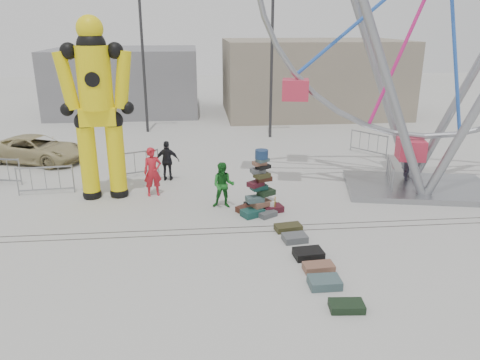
{
  "coord_description": "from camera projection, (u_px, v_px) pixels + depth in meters",
  "views": [
    {
      "loc": [
        -1.15,
        -12.5,
        6.21
      ],
      "look_at": [
        0.26,
        2.16,
        1.19
      ],
      "focal_mm": 35.0,
      "sensor_mm": 36.0,
      "label": 1
    }
  ],
  "objects": [
    {
      "name": "lamp_post_left",
      "position": [
        144.0,
        53.0,
        26.22
      ],
      "size": [
        1.41,
        0.25,
        8.0
      ],
      "color": "#2D2D30",
      "rests_on": "ground"
    },
    {
      "name": "row_case_2",
      "position": [
        308.0,
        254.0,
        12.93
      ],
      "size": [
        0.85,
        0.65,
        0.22
      ],
      "primitive_type": "cube",
      "rotation": [
        0.0,
        0.0,
        0.1
      ],
      "color": "black",
      "rests_on": "ground"
    },
    {
      "name": "row_case_0",
      "position": [
        288.0,
        228.0,
        14.59
      ],
      "size": [
        0.88,
        0.58,
        0.19
      ],
      "primitive_type": "cube",
      "rotation": [
        0.0,
        0.0,
        0.15
      ],
      "color": "#3A391D",
      "rests_on": "ground"
    },
    {
      "name": "barricade_dummy_b",
      "position": [
        45.0,
        180.0,
        17.54
      ],
      "size": [
        2.0,
        0.26,
        1.1
      ],
      "primitive_type": null,
      "rotation": [
        0.0,
        0.0,
        0.08
      ],
      "color": "gray",
      "rests_on": "ground"
    },
    {
      "name": "barricade_dummy_c",
      "position": [
        135.0,
        164.0,
        19.5
      ],
      "size": [
        1.91,
        0.8,
        1.1
      ],
      "primitive_type": null,
      "rotation": [
        0.0,
        0.0,
        0.36
      ],
      "color": "gray",
      "rests_on": "ground"
    },
    {
      "name": "suitcase_tower",
      "position": [
        260.0,
        195.0,
        15.84
      ],
      "size": [
        1.69,
        1.48,
        2.21
      ],
      "rotation": [
        0.0,
        0.0,
        0.41
      ],
      "color": "#184843",
      "rests_on": "ground"
    },
    {
      "name": "ground",
      "position": [
        238.0,
        242.0,
        13.89
      ],
      "size": [
        90.0,
        90.0,
        0.0
      ],
      "primitive_type": "plane",
      "color": "#9E9E99",
      "rests_on": "ground"
    },
    {
      "name": "building_left",
      "position": [
        126.0,
        80.0,
        33.36
      ],
      "size": [
        10.0,
        8.0,
        4.4
      ],
      "primitive_type": "cube",
      "color": "gray",
      "rests_on": "ground"
    },
    {
      "name": "row_case_1",
      "position": [
        295.0,
        238.0,
        13.89
      ],
      "size": [
        0.76,
        0.6,
        0.2
      ],
      "primitive_type": "cube",
      "rotation": [
        0.0,
        0.0,
        0.13
      ],
      "color": "#55595C",
      "rests_on": "ground"
    },
    {
      "name": "crash_test_dummy",
      "position": [
        97.0,
        103.0,
        16.31
      ],
      "size": [
        2.63,
        1.16,
        6.63
      ],
      "rotation": [
        0.0,
        0.0,
        0.07
      ],
      "color": "black",
      "rests_on": "ground"
    },
    {
      "name": "pedestrian_red",
      "position": [
        153.0,
        172.0,
        17.29
      ],
      "size": [
        0.76,
        0.59,
        1.84
      ],
      "primitive_type": "imported",
      "rotation": [
        0.0,
        0.0,
        0.25
      ],
      "color": "red",
      "rests_on": "ground"
    },
    {
      "name": "steamer_trunk",
      "position": [
        263.0,
        204.0,
        16.16
      ],
      "size": [
        0.93,
        0.64,
        0.4
      ],
      "primitive_type": "cube",
      "rotation": [
        0.0,
        0.0,
        -0.19
      ],
      "color": "silver",
      "rests_on": "ground"
    },
    {
      "name": "row_case_5",
      "position": [
        347.0,
        306.0,
        10.58
      ],
      "size": [
        0.81,
        0.53,
        0.19
      ],
      "primitive_type": "cube",
      "rotation": [
        0.0,
        0.0,
        -0.08
      ],
      "color": "black",
      "rests_on": "ground"
    },
    {
      "name": "lamp_post_right",
      "position": [
        273.0,
        55.0,
        24.97
      ],
      "size": [
        1.41,
        0.25,
        8.0
      ],
      "color": "#2D2D30",
      "rests_on": "ground"
    },
    {
      "name": "parked_suv",
      "position": [
        37.0,
        149.0,
        21.53
      ],
      "size": [
        4.86,
        3.5,
        1.23
      ],
      "primitive_type": "imported",
      "rotation": [
        0.0,
        0.0,
        1.2
      ],
      "color": "tan",
      "rests_on": "ground"
    },
    {
      "name": "barricade_wheel_front",
      "position": [
        390.0,
        175.0,
        18.12
      ],
      "size": [
        0.67,
        1.94,
        1.1
      ],
      "primitive_type": null,
      "rotation": [
        0.0,
        0.0,
        1.28
      ],
      "color": "gray",
      "rests_on": "ground"
    },
    {
      "name": "pedestrian_grey",
      "position": [
        405.0,
        165.0,
        18.43
      ],
      "size": [
        0.94,
        1.2,
        1.63
      ],
      "primitive_type": "imported",
      "rotation": [
        0.0,
        0.0,
        -1.93
      ],
      "color": "#23222D",
      "rests_on": "ground"
    },
    {
      "name": "pedestrian_green",
      "position": [
        223.0,
        185.0,
        16.21
      ],
      "size": [
        0.89,
        0.74,
        1.62
      ],
      "primitive_type": "imported",
      "rotation": [
        0.0,
        0.0,
        -0.18
      ],
      "color": "#1A6820",
      "rests_on": "ground"
    },
    {
      "name": "row_case_3",
      "position": [
        319.0,
        267.0,
        12.24
      ],
      "size": [
        0.82,
        0.5,
        0.2
      ],
      "primitive_type": "cube",
      "rotation": [
        0.0,
        0.0,
        0.07
      ],
      "color": "brown",
      "rests_on": "ground"
    },
    {
      "name": "building_right",
      "position": [
        312.0,
        77.0,
        32.55
      ],
      "size": [
        12.0,
        8.0,
        5.0
      ],
      "primitive_type": "cube",
      "color": "gray",
      "rests_on": "ground"
    },
    {
      "name": "barricade_wheel_back",
      "position": [
        369.0,
        143.0,
        22.79
      ],
      "size": [
        1.3,
        1.65,
        1.1
      ],
      "primitive_type": null,
      "rotation": [
        0.0,
        0.0,
        -0.92
      ],
      "color": "gray",
      "rests_on": "ground"
    },
    {
      "name": "track_line_near",
      "position": [
        237.0,
        233.0,
        14.45
      ],
      "size": [
        40.0,
        0.04,
        0.01
      ],
      "primitive_type": "cube",
      "color": "#47443F",
      "rests_on": "ground"
    },
    {
      "name": "pedestrian_black",
      "position": [
        167.0,
        161.0,
        19.0
      ],
      "size": [
        0.99,
        0.48,
        1.65
      ],
      "primitive_type": "imported",
      "rotation": [
        0.0,
        0.0,
        3.06
      ],
      "color": "black",
      "rests_on": "ground"
    },
    {
      "name": "row_case_4",
      "position": [
        325.0,
        282.0,
        11.51
      ],
      "size": [
        0.79,
        0.57,
        0.22
      ],
      "primitive_type": "cube",
      "rotation": [
        0.0,
        0.0,
        0.01
      ],
      "color": "#445D61",
      "rests_on": "ground"
    },
    {
      "name": "track_line_far",
      "position": [
        235.0,
        227.0,
        14.83
      ],
      "size": [
        40.0,
        0.04,
        0.01
      ],
      "primitive_type": "cube",
      "color": "#47443F",
      "rests_on": "ground"
    }
  ]
}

